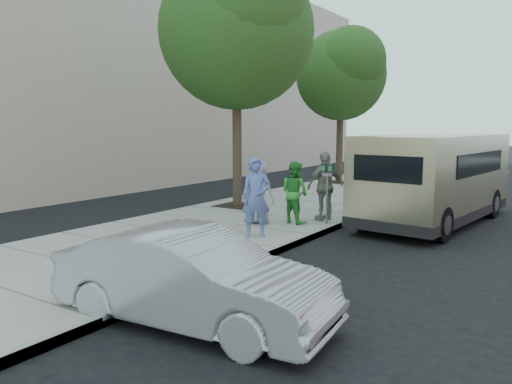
# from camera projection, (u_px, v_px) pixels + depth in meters

# --- Properties ---
(ground) EXTENTS (120.00, 120.00, 0.00)m
(ground) POSITION_uv_depth(u_px,v_px,m) (257.00, 233.00, 12.22)
(ground) COLOR black
(ground) RESTS_ON ground
(sidewalk) EXTENTS (5.00, 60.00, 0.15)m
(sidewalk) POSITION_uv_depth(u_px,v_px,m) (224.00, 225.00, 12.76)
(sidewalk) COLOR gray
(sidewalk) RESTS_ON ground
(curb_face) EXTENTS (0.12, 60.00, 0.16)m
(curb_face) POSITION_uv_depth(u_px,v_px,m) (309.00, 237.00, 11.43)
(curb_face) COLOR gray
(curb_face) RESTS_ON ground
(near_building) EXTENTS (8.00, 44.00, 10.00)m
(near_building) POSITION_uv_depth(u_px,v_px,m) (32.00, 65.00, 19.76)
(near_building) COLOR #CAAE8C
(near_building) RESTS_ON ground
(tree_near) EXTENTS (4.62, 4.60, 7.53)m
(tree_near) POSITION_uv_depth(u_px,v_px,m) (238.00, 25.00, 14.70)
(tree_near) COLOR black
(tree_near) RESTS_ON sidewalk
(tree_far) EXTENTS (3.92, 3.80, 6.49)m
(tree_far) POSITION_uv_depth(u_px,v_px,m) (342.00, 71.00, 21.08)
(tree_far) COLOR black
(tree_far) RESTS_ON sidewalk
(parking_meter) EXTENTS (0.32, 0.12, 1.53)m
(parking_meter) POSITION_uv_depth(u_px,v_px,m) (327.00, 180.00, 12.45)
(parking_meter) COLOR gray
(parking_meter) RESTS_ON sidewalk
(van) EXTENTS (2.81, 6.57, 2.36)m
(van) POSITION_uv_depth(u_px,v_px,m) (436.00, 177.00, 13.31)
(van) COLOR #BCB487
(van) RESTS_ON ground
(sedan) EXTENTS (3.95, 1.69, 1.27)m
(sedan) POSITION_uv_depth(u_px,v_px,m) (193.00, 278.00, 6.53)
(sedan) COLOR #A3A5AA
(sedan) RESTS_ON ground
(person_officer) EXTENTS (0.77, 0.74, 1.77)m
(person_officer) POSITION_uv_depth(u_px,v_px,m) (256.00, 197.00, 11.06)
(person_officer) COLOR #566FB8
(person_officer) RESTS_ON sidewalk
(person_green_shirt) EXTENTS (0.90, 0.78, 1.57)m
(person_green_shirt) POSITION_uv_depth(u_px,v_px,m) (295.00, 192.00, 12.62)
(person_green_shirt) COLOR green
(person_green_shirt) RESTS_ON sidewalk
(person_gray_shirt) EXTENTS (0.83, 0.58, 1.60)m
(person_gray_shirt) POSITION_uv_depth(u_px,v_px,m) (259.00, 192.00, 12.55)
(person_gray_shirt) COLOR gray
(person_gray_shirt) RESTS_ON sidewalk
(person_striped_polo) EXTENTS (0.93, 1.13, 1.80)m
(person_striped_polo) POSITION_uv_depth(u_px,v_px,m) (325.00, 186.00, 13.00)
(person_striped_polo) COLOR gray
(person_striped_polo) RESTS_ON sidewalk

